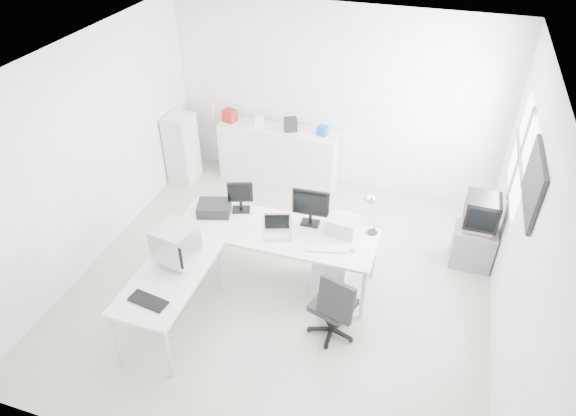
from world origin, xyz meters
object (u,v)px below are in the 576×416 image
(sideboard, at_px, (278,155))
(laptop, at_px, (277,228))
(lcd_monitor_large, at_px, (311,208))
(filing_cabinet, at_px, (182,149))
(inkjet_printer, at_px, (214,208))
(side_desk, at_px, (172,301))
(drawer_pedestal, at_px, (332,268))
(office_chair, at_px, (333,302))
(crt_monitor, at_px, (176,246))
(main_desk, at_px, (277,254))
(tv_cabinet, at_px, (473,245))
(laser_printer, at_px, (342,225))
(lcd_monitor_small, at_px, (240,197))
(crt_tv, at_px, (481,214))

(sideboard, bearing_deg, laptop, -71.50)
(lcd_monitor_large, bearing_deg, filing_cabinet, 146.50)
(laptop, bearing_deg, inkjet_printer, 148.91)
(side_desk, relative_size, drawer_pedestal, 2.33)
(side_desk, relative_size, office_chair, 1.48)
(crt_monitor, bearing_deg, main_desk, 54.71)
(side_desk, height_order, office_chair, office_chair)
(tv_cabinet, bearing_deg, crt_monitor, -149.24)
(side_desk, bearing_deg, crt_monitor, 90.00)
(laser_printer, distance_m, sideboard, 2.48)
(laptop, bearing_deg, office_chair, -53.02)
(lcd_monitor_small, xyz_separation_m, laptop, (0.60, -0.35, -0.08))
(side_desk, distance_m, lcd_monitor_large, 1.91)
(crt_monitor, bearing_deg, lcd_monitor_small, 84.46)
(side_desk, height_order, sideboard, sideboard)
(lcd_monitor_large, xyz_separation_m, tv_cabinet, (1.97, 0.79, -0.70))
(laser_printer, bearing_deg, inkjet_printer, -171.03)
(inkjet_printer, distance_m, sideboard, 2.12)
(lcd_monitor_large, height_order, office_chair, lcd_monitor_large)
(main_desk, relative_size, crt_tv, 4.80)
(main_desk, bearing_deg, office_chair, -37.26)
(laptop, bearing_deg, side_desk, -150.55)
(crt_monitor, bearing_deg, drawer_pedestal, 39.85)
(lcd_monitor_small, relative_size, office_chair, 0.41)
(sideboard, bearing_deg, side_desk, -92.37)
(side_desk, distance_m, crt_tv, 3.85)
(inkjet_printer, bearing_deg, laptop, -29.01)
(laser_printer, height_order, crt_monitor, crt_monitor)
(drawer_pedestal, height_order, crt_monitor, crt_monitor)
(side_desk, bearing_deg, lcd_monitor_small, 77.47)
(crt_tv, bearing_deg, laptop, -153.40)
(lcd_monitor_large, xyz_separation_m, office_chair, (0.53, -0.92, -0.51))
(crt_tv, relative_size, filing_cabinet, 0.45)
(laptop, height_order, filing_cabinet, filing_cabinet)
(inkjet_printer, distance_m, tv_cabinet, 3.35)
(office_chair, relative_size, filing_cabinet, 0.85)
(office_chair, relative_size, crt_tv, 1.90)
(crt_monitor, distance_m, office_chair, 1.81)
(filing_cabinet, bearing_deg, lcd_monitor_small, -42.58)
(lcd_monitor_large, xyz_separation_m, crt_monitor, (-1.20, -1.10, -0.01))
(inkjet_printer, distance_m, lcd_monitor_large, 1.22)
(side_desk, bearing_deg, drawer_pedestal, 36.57)
(side_desk, height_order, laptop, laptop)
(laptop, xyz_separation_m, crt_monitor, (-0.90, -0.75, 0.10))
(filing_cabinet, bearing_deg, side_desk, -64.98)
(office_chair, bearing_deg, lcd_monitor_small, 165.21)
(side_desk, distance_m, drawer_pedestal, 1.93)
(main_desk, bearing_deg, tv_cabinet, 24.08)
(crt_monitor, xyz_separation_m, crt_tv, (3.17, 1.89, -0.18))
(lcd_monitor_small, relative_size, laptop, 1.08)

